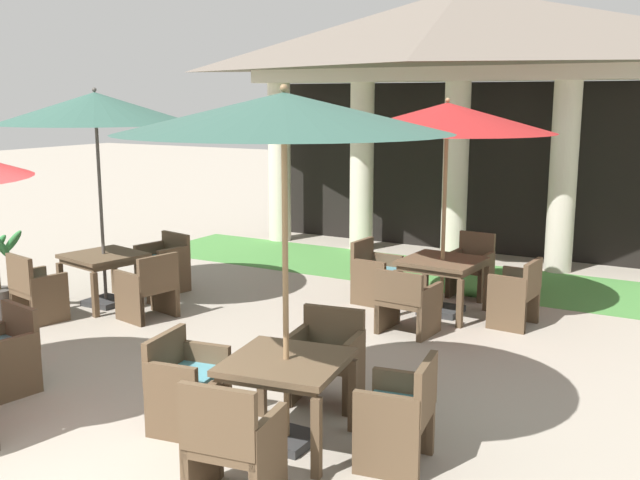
% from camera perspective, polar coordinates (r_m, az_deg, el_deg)
% --- Properties ---
extents(ground_plane, '(60.00, 60.00, 0.00)m').
position_cam_1_polar(ground_plane, '(6.16, -20.51, -16.92)').
color(ground_plane, '#9E9384').
extents(background_pavilion, '(8.41, 3.14, 4.57)m').
position_cam_1_polar(background_pavilion, '(13.04, 10.81, 13.90)').
color(background_pavilion, beige).
rests_on(background_pavilion, ground).
extents(lawn_strip, '(10.21, 2.12, 0.01)m').
position_cam_1_polar(lawn_strip, '(12.15, 8.21, -2.50)').
color(lawn_strip, '#47843D').
rests_on(lawn_strip, ground).
extents(patio_table_near_foreground, '(1.06, 1.06, 0.74)m').
position_cam_1_polar(patio_table_near_foreground, '(6.08, -2.61, -9.99)').
color(patio_table_near_foreground, brown).
rests_on(patio_table_near_foreground, ground).
extents(patio_umbrella_near_foreground, '(2.59, 2.59, 2.90)m').
position_cam_1_polar(patio_umbrella_near_foreground, '(5.68, -2.79, 9.52)').
color(patio_umbrella_near_foreground, '#2D2D2D').
rests_on(patio_umbrella_near_foreground, ground).
extents(patio_chair_near_foreground_south, '(0.66, 0.60, 0.93)m').
position_cam_1_polar(patio_chair_near_foreground_south, '(5.38, -6.79, -15.44)').
color(patio_chair_near_foreground_south, brown).
rests_on(patio_chair_near_foreground_south, ground).
extents(patio_chair_near_foreground_west, '(0.59, 0.70, 0.82)m').
position_cam_1_polar(patio_chair_near_foreground_west, '(6.57, -10.31, -10.68)').
color(patio_chair_near_foreground_west, brown).
rests_on(patio_chair_near_foreground_west, ground).
extents(patio_chair_near_foreground_north, '(0.69, 0.59, 0.86)m').
position_cam_1_polar(patio_chair_near_foreground_north, '(6.98, 0.55, -9.11)').
color(patio_chair_near_foreground_north, brown).
rests_on(patio_chair_near_foreground_north, ground).
extents(patio_chair_near_foreground_east, '(0.60, 0.63, 0.87)m').
position_cam_1_polar(patio_chair_near_foreground_east, '(5.88, 6.14, -13.23)').
color(patio_chair_near_foreground_east, brown).
rests_on(patio_chair_near_foreground_east, ground).
extents(patio_table_mid_left, '(1.08, 1.08, 0.71)m').
position_cam_1_polar(patio_table_mid_left, '(10.51, -16.28, -1.54)').
color(patio_table_mid_left, brown).
rests_on(patio_table_mid_left, ground).
extents(patio_umbrella_mid_left, '(2.57, 2.57, 2.93)m').
position_cam_1_polar(patio_umbrella_mid_left, '(10.28, -16.89, 9.58)').
color(patio_umbrella_mid_left, '#2D2D2D').
rests_on(patio_umbrella_mid_left, ground).
extents(patio_chair_mid_left_north, '(0.72, 0.68, 0.83)m').
position_cam_1_polar(patio_chair_mid_left_north, '(11.10, -11.89, -1.75)').
color(patio_chair_mid_left_north, brown).
rests_on(patio_chair_mid_left_north, ground).
extents(patio_chair_mid_left_south, '(0.68, 0.61, 0.87)m').
position_cam_1_polar(patio_chair_mid_left_south, '(10.07, -21.02, -3.63)').
color(patio_chair_mid_left_south, brown).
rests_on(patio_chair_mid_left_south, ground).
extents(patio_chair_mid_left_east, '(0.67, 0.71, 0.86)m').
position_cam_1_polar(patio_chair_mid_left_east, '(9.74, -13.04, -3.61)').
color(patio_chair_mid_left_east, brown).
rests_on(patio_chair_mid_left_east, ground).
extents(patio_table_mid_right, '(1.02, 1.02, 0.73)m').
position_cam_1_polar(patio_table_mid_right, '(9.80, 9.39, -2.01)').
color(patio_table_mid_right, brown).
rests_on(patio_table_mid_right, ground).
extents(patio_umbrella_mid_right, '(2.72, 2.72, 2.80)m').
position_cam_1_polar(patio_umbrella_mid_right, '(9.56, 9.75, 9.12)').
color(patio_umbrella_mid_right, '#2D2D2D').
rests_on(patio_umbrella_mid_right, ground).
extents(patio_chair_mid_right_south, '(0.66, 0.61, 0.80)m').
position_cam_1_polar(patio_chair_mid_right_south, '(8.98, 6.70, -4.76)').
color(patio_chair_mid_right_south, brown).
rests_on(patio_chair_mid_right_south, ground).
extents(patio_chair_mid_right_west, '(0.57, 0.59, 0.86)m').
position_cam_1_polar(patio_chair_mid_right_west, '(10.29, 4.23, -2.63)').
color(patio_chair_mid_right_west, brown).
rests_on(patio_chair_mid_right_west, ground).
extents(patio_chair_mid_right_north, '(0.57, 0.53, 0.90)m').
position_cam_1_polar(patio_chair_mid_right_north, '(10.75, 11.56, -2.13)').
color(patio_chair_mid_right_north, brown).
rests_on(patio_chair_mid_right_north, ground).
extents(patio_chair_mid_right_east, '(0.53, 0.62, 0.85)m').
position_cam_1_polar(patio_chair_mid_right_east, '(9.50, 14.88, -4.00)').
color(patio_chair_mid_right_east, brown).
rests_on(patio_chair_mid_right_east, ground).
extents(patio_chair_far_back_north, '(0.71, 0.66, 0.82)m').
position_cam_1_polar(patio_chair_far_back_north, '(7.84, -23.32, -7.97)').
color(patio_chair_far_back_north, brown).
rests_on(patio_chair_far_back_north, ground).
extents(terracotta_urn, '(0.33, 0.33, 0.47)m').
position_cam_1_polar(terracotta_urn, '(10.83, 4.32, -3.03)').
color(terracotta_urn, '#9E5633').
rests_on(terracotta_urn, ground).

